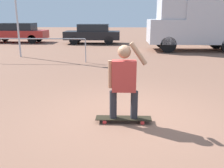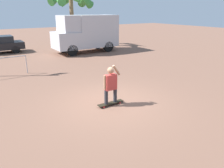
# 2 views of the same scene
# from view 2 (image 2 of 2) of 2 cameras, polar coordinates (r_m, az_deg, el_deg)

# --- Properties ---
(ground_plane) EXTENTS (80.00, 80.00, 0.00)m
(ground_plane) POSITION_cam_2_polar(r_m,az_deg,el_deg) (8.77, -0.46, -4.89)
(ground_plane) COLOR brown
(skateboard) EXTENTS (1.10, 0.24, 0.09)m
(skateboard) POSITION_cam_2_polar(r_m,az_deg,el_deg) (8.53, -0.34, -5.02)
(skateboard) COLOR black
(skateboard) RESTS_ON ground_plane
(person_skateboarder) EXTENTS (0.73, 0.25, 1.50)m
(person_skateboarder) POSITION_cam_2_polar(r_m,az_deg,el_deg) (8.23, -0.36, 0.27)
(person_skateboarder) COLOR #28282D
(person_skateboarder) RESTS_ON skateboard
(camper_van) EXTENTS (5.47, 2.23, 3.10)m
(camper_van) POSITION_cam_2_polar(r_m,az_deg,el_deg) (19.32, -6.62, 13.29)
(camper_van) COLOR black
(camper_van) RESTS_ON ground_plane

